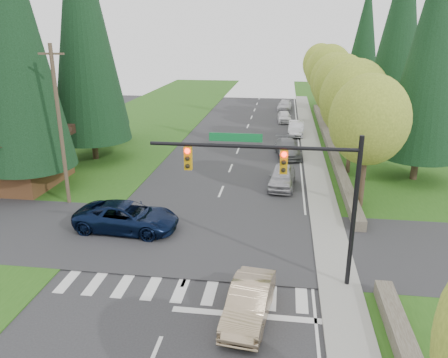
% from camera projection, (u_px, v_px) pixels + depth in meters
% --- Properties ---
extents(ground, '(120.00, 120.00, 0.00)m').
position_uv_depth(ground, '(161.00, 338.00, 16.00)').
color(ground, '#28282B').
rests_on(ground, ground).
extents(grass_east, '(14.00, 110.00, 0.06)m').
position_uv_depth(grass_east, '(399.00, 179.00, 33.05)').
color(grass_east, '#255216').
rests_on(grass_east, ground).
extents(grass_west, '(14.00, 110.00, 0.06)m').
position_uv_depth(grass_west, '(75.00, 165.00, 36.41)').
color(grass_west, '#255216').
rests_on(grass_west, ground).
extents(cross_street, '(120.00, 8.00, 0.10)m').
position_uv_depth(cross_street, '(201.00, 240.00, 23.49)').
color(cross_street, '#28282B').
rests_on(cross_street, ground).
extents(sidewalk_east, '(1.80, 80.00, 0.13)m').
position_uv_depth(sidewalk_east, '(316.00, 167.00, 35.70)').
color(sidewalk_east, gray).
rests_on(sidewalk_east, ground).
extents(curb_east, '(0.20, 80.00, 0.13)m').
position_uv_depth(curb_east, '(305.00, 167.00, 35.81)').
color(curb_east, gray).
rests_on(curb_east, ground).
extents(stone_wall_north, '(0.70, 40.00, 0.70)m').
position_uv_depth(stone_wall_north, '(329.00, 141.00, 42.88)').
color(stone_wall_north, '#4C4438').
rests_on(stone_wall_north, ground).
extents(traffic_signal, '(8.70, 0.37, 6.80)m').
position_uv_depth(traffic_signal, '(287.00, 176.00, 18.03)').
color(traffic_signal, black).
rests_on(traffic_signal, ground).
extents(brown_building, '(8.40, 8.40, 5.40)m').
position_uv_depth(brown_building, '(11.00, 142.00, 30.97)').
color(brown_building, '#4C2D19').
rests_on(brown_building, ground).
extents(utility_pole, '(1.60, 0.24, 10.00)m').
position_uv_depth(utility_pole, '(60.00, 126.00, 26.80)').
color(utility_pole, '#473828').
rests_on(utility_pole, ground).
extents(decid_tree_0, '(4.80, 4.80, 8.37)m').
position_uv_depth(decid_tree_0, '(369.00, 120.00, 26.11)').
color(decid_tree_0, '#38281C').
rests_on(decid_tree_0, ground).
extents(decid_tree_1, '(5.20, 5.20, 8.80)m').
position_uv_depth(decid_tree_1, '(354.00, 99.00, 32.59)').
color(decid_tree_1, '#38281C').
rests_on(decid_tree_1, ground).
extents(decid_tree_2, '(5.00, 5.00, 8.82)m').
position_uv_depth(decid_tree_2, '(341.00, 86.00, 39.13)').
color(decid_tree_2, '#38281C').
rests_on(decid_tree_2, ground).
extents(decid_tree_3, '(5.00, 5.00, 8.55)m').
position_uv_depth(decid_tree_3, '(334.00, 81.00, 45.77)').
color(decid_tree_3, '#38281C').
rests_on(decid_tree_3, ground).
extents(decid_tree_4, '(5.40, 5.40, 9.18)m').
position_uv_depth(decid_tree_4, '(329.00, 71.00, 52.18)').
color(decid_tree_4, '#38281C').
rests_on(decid_tree_4, ground).
extents(decid_tree_5, '(4.80, 4.80, 8.30)m').
position_uv_depth(decid_tree_5, '(323.00, 70.00, 58.94)').
color(decid_tree_5, '#38281C').
rests_on(decid_tree_5, ground).
extents(decid_tree_6, '(5.20, 5.20, 8.86)m').
position_uv_depth(decid_tree_6, '(320.00, 64.00, 65.38)').
color(decid_tree_6, '#38281C').
rests_on(decid_tree_6, ground).
extents(conifer_w_a, '(6.12, 6.12, 19.80)m').
position_uv_depth(conifer_w_a, '(12.00, 29.00, 27.29)').
color(conifer_w_a, '#38281C').
rests_on(conifer_w_a, ground).
extents(conifer_w_b, '(5.44, 5.44, 17.80)m').
position_uv_depth(conifer_w_b, '(8.00, 43.00, 31.76)').
color(conifer_w_b, '#38281C').
rests_on(conifer_w_b, ground).
extents(conifer_w_c, '(6.46, 6.46, 20.80)m').
position_uv_depth(conifer_w_c, '(83.00, 22.00, 34.50)').
color(conifer_w_c, '#38281C').
rests_on(conifer_w_c, ground).
extents(conifer_w_e, '(5.78, 5.78, 18.80)m').
position_uv_depth(conifer_w_e, '(92.00, 35.00, 40.70)').
color(conifer_w_e, '#38281C').
rests_on(conifer_w_e, ground).
extents(conifer_e_a, '(5.44, 5.44, 17.80)m').
position_uv_depth(conifer_e_a, '(433.00, 44.00, 29.75)').
color(conifer_e_a, '#38281C').
rests_on(conifer_e_a, ground).
extents(conifer_e_b, '(6.12, 6.12, 19.80)m').
position_uv_depth(conifer_e_b, '(400.00, 29.00, 42.41)').
color(conifer_e_b, '#38281C').
rests_on(conifer_e_b, ground).
extents(conifer_e_c, '(5.10, 5.10, 16.80)m').
position_uv_depth(conifer_e_c, '(364.00, 41.00, 56.15)').
color(conifer_e_c, '#38281C').
rests_on(conifer_e_c, ground).
extents(sedan_champagne, '(1.98, 4.46, 1.42)m').
position_uv_depth(sedan_champagne, '(249.00, 302.00, 16.94)').
color(sedan_champagne, tan).
rests_on(sedan_champagne, ground).
extents(suv_navy, '(5.92, 3.00, 1.60)m').
position_uv_depth(suv_navy, '(127.00, 217.00, 24.39)').
color(suv_navy, black).
rests_on(suv_navy, ground).
extents(parked_car_a, '(2.10, 4.56, 1.51)m').
position_uv_depth(parked_car_a, '(282.00, 177.00, 31.17)').
color(parked_car_a, '#AAAAAF').
rests_on(parked_car_a, ground).
extents(parked_car_b, '(2.64, 5.15, 1.43)m').
position_uv_depth(parked_car_b, '(288.00, 148.00, 38.84)').
color(parked_car_b, slate).
rests_on(parked_car_b, ground).
extents(parked_car_c, '(1.82, 4.60, 1.49)m').
position_uv_depth(parked_car_c, '(296.00, 128.00, 46.61)').
color(parked_car_c, silver).
rests_on(parked_car_c, ground).
extents(parked_car_d, '(1.80, 3.98, 1.33)m').
position_uv_depth(parked_car_d, '(284.00, 116.00, 53.35)').
color(parked_car_d, white).
rests_on(parked_car_d, ground).
extents(parked_car_e, '(2.09, 4.63, 1.32)m').
position_uv_depth(parked_car_e, '(285.00, 105.00, 61.33)').
color(parked_car_e, '#BABABF').
rests_on(parked_car_e, ground).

